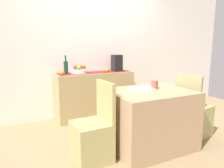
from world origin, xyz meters
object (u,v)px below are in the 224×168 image
Objects in this scene: coffee_cup at (155,85)px; chair_near_window at (93,138)px; wine_bottle at (66,67)px; fruit_bowl at (79,71)px; dining_table at (149,119)px; chair_by_corner at (193,118)px; open_book at (142,89)px; coffee_maker at (117,63)px; sideboard_console at (95,95)px.

coffee_cup is 0.12× the size of chair_near_window.
wine_bottle is at bearing 122.63° from coffee_cup.
fruit_bowl is at bearing 78.61° from chair_near_window.
dining_table is at bearing -150.73° from coffee_cup.
open_book is at bearing 173.74° from chair_by_corner.
chair_near_window is at bearing -101.39° from fruit_bowl.
coffee_maker is at bearing 111.48° from chair_by_corner.
dining_table is at bearing -0.05° from chair_near_window.
sideboard_console is 1.35× the size of dining_table.
coffee_maker reaches higher than fruit_bowl.
open_book is 2.64× the size of coffee_cup.
sideboard_console reaches higher than dining_table.
wine_bottle is 0.96m from coffee_maker.
coffee_maker reaches higher than chair_near_window.
fruit_bowl reaches higher than coffee_cup.
wine_bottle reaches higher than chair_near_window.
coffee_maker is 1.51m from dining_table.
fruit_bowl is 1.35m from open_book.
coffee_cup is (0.61, -1.30, -0.07)m from fruit_bowl.
coffee_cup is (0.32, -1.30, 0.38)m from sideboard_console.
fruit_bowl is 1.52m from chair_near_window.
wine_bottle is 0.35× the size of chair_near_window.
fruit_bowl reaches higher than sideboard_console.
coffee_cup is at bearing 4.03° from chair_near_window.
fruit_bowl is 0.31× the size of chair_by_corner.
chair_near_window is (-0.77, 0.00, -0.10)m from dining_table.
chair_near_window reaches higher than dining_table.
coffee_maker reaches higher than coffee_cup.
coffee_maker is 1.63m from chair_by_corner.
open_book is at bearing -62.81° from wine_bottle.
chair_near_window is at bearing -112.46° from sideboard_console.
sideboard_console is at bearing 67.54° from chair_near_window.
fruit_bowl is at bearing 180.00° from coffee_maker.
chair_by_corner is (0.84, -0.09, -0.48)m from open_book.
fruit_bowl is at bearing 111.35° from open_book.
dining_table is (0.50, -1.37, -0.49)m from fruit_bowl.
chair_near_window is (-0.05, -1.37, -0.67)m from wine_bottle.
open_book is (-0.30, -1.28, -0.23)m from coffee_maker.
dining_table is 0.78m from chair_by_corner.
coffee_cup is (0.11, 0.06, 0.42)m from dining_table.
open_book is at bearing 126.33° from dining_table.
open_book is (0.43, -1.28, -0.11)m from fruit_bowl.
sideboard_console is 0.74m from wine_bottle.
coffee_maker is at bearing 0.00° from sideboard_console.
dining_table is at bearing -81.32° from sideboard_console.
sideboard_console is 1.33m from open_book.
coffee_maker reaches higher than chair_by_corner.
coffee_cup is (0.18, -0.03, 0.04)m from open_book.
coffee_maker is 2.90× the size of coffee_cup.
open_book is at bearing -71.30° from fruit_bowl.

